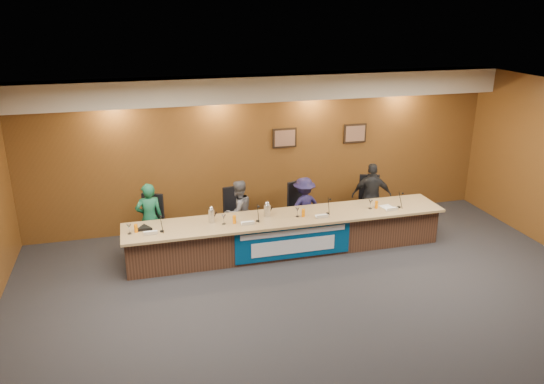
{
  "coord_description": "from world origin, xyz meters",
  "views": [
    {
      "loc": [
        -2.69,
        -6.48,
        4.54
      ],
      "look_at": [
        -0.22,
        2.7,
        1.13
      ],
      "focal_mm": 35.0,
      "sensor_mm": 36.0,
      "label": 1
    }
  ],
  "objects": [
    {
      "name": "speakerphone",
      "position": [
        -2.64,
        2.42,
        0.78
      ],
      "size": [
        0.32,
        0.32,
        0.05
      ],
      "primitive_type": "cylinder",
      "color": "black",
      "rests_on": "dais_top"
    },
    {
      "name": "wall_photo_left",
      "position": [
        0.4,
        3.97,
        1.85
      ],
      "size": [
        0.52,
        0.04,
        0.42
      ],
      "primitive_type": "cube",
      "color": "black",
      "rests_on": "wall_back"
    },
    {
      "name": "juice_glass_b",
      "position": [
        -1.04,
        2.28,
        0.82
      ],
      "size": [
        0.06,
        0.06,
        0.15
      ],
      "primitive_type": "cylinder",
      "color": "orange",
      "rests_on": "dais_top"
    },
    {
      "name": "dais_top",
      "position": [
        0.0,
        2.35,
        0.72
      ],
      "size": [
        6.1,
        0.95,
        0.05
      ],
      "primitive_type": "cube",
      "color": "#9B7D51",
      "rests_on": "dais_body"
    },
    {
      "name": "juice_glass_a",
      "position": [
        -2.78,
        2.33,
        0.82
      ],
      "size": [
        0.06,
        0.06,
        0.15
      ],
      "primitive_type": "cylinder",
      "color": "orange",
      "rests_on": "dais_top"
    },
    {
      "name": "nameplate_c",
      "position": [
        0.59,
        2.08,
        0.8
      ],
      "size": [
        0.24,
        0.08,
        0.1
      ],
      "primitive_type": "cube",
      "rotation": [
        0.31,
        0.0,
        0.0
      ],
      "color": "white",
      "rests_on": "dais_top"
    },
    {
      "name": "water_glass_a",
      "position": [
        -2.89,
        2.29,
        0.84
      ],
      "size": [
        0.08,
        0.08,
        0.18
      ],
      "primitive_type": "cylinder",
      "color": "silver",
      "rests_on": "dais_top"
    },
    {
      "name": "office_chair_c",
      "position": [
        0.55,
        3.17,
        0.48
      ],
      "size": [
        0.61,
        0.61,
        0.08
      ],
      "primitive_type": "cube",
      "rotation": [
        0.0,
        0.0,
        0.34
      ],
      "color": "black",
      "rests_on": "floor"
    },
    {
      "name": "nameplate_b",
      "position": [
        -0.82,
        2.12,
        0.8
      ],
      "size": [
        0.24,
        0.08,
        0.1
      ],
      "primitive_type": "cube",
      "rotation": [
        0.31,
        0.0,
        0.0
      ],
      "color": "white",
      "rests_on": "dais_top"
    },
    {
      "name": "water_glass_d",
      "position": [
        1.66,
        2.31,
        0.84
      ],
      "size": [
        0.08,
        0.08,
        0.18
      ],
      "primitive_type": "cylinder",
      "color": "silver",
      "rests_on": "dais_top"
    },
    {
      "name": "wall_photo_right",
      "position": [
        2.0,
        3.97,
        1.85
      ],
      "size": [
        0.52,
        0.04,
        0.42
      ],
      "primitive_type": "cube",
      "color": "black",
      "rests_on": "wall_back"
    },
    {
      "name": "nameplate_d",
      "position": [
        2.01,
        2.08,
        0.8
      ],
      "size": [
        0.24,
        0.08,
        0.1
      ],
      "primitive_type": "cube",
      "rotation": [
        0.31,
        0.0,
        0.0
      ],
      "color": "white",
      "rests_on": "dais_top"
    },
    {
      "name": "panelist_d",
      "position": [
        2.05,
        3.07,
        0.71
      ],
      "size": [
        0.9,
        0.61,
        1.42
      ],
      "primitive_type": "imported",
      "rotation": [
        0.0,
        0.0,
        2.8
      ],
      "color": "black",
      "rests_on": "floor"
    },
    {
      "name": "microphone_c",
      "position": [
        0.76,
        2.27,
        0.76
      ],
      "size": [
        0.07,
        0.07,
        0.02
      ],
      "primitive_type": "cylinder",
      "color": "black",
      "rests_on": "dais_top"
    },
    {
      "name": "panelist_c",
      "position": [
        0.55,
        3.07,
        0.62
      ],
      "size": [
        0.88,
        0.62,
        1.24
      ],
      "primitive_type": "imported",
      "rotation": [
        0.0,
        0.0,
        3.35
      ],
      "color": "#1B163D",
      "rests_on": "floor"
    },
    {
      "name": "office_chair_a",
      "position": [
        -2.52,
        3.17,
        0.48
      ],
      "size": [
        0.63,
        0.63,
        0.08
      ],
      "primitive_type": "cube",
      "rotation": [
        0.0,
        0.0,
        -0.42
      ],
      "color": "black",
      "rests_on": "floor"
    },
    {
      "name": "juice_glass_d",
      "position": [
        1.78,
        2.29,
        0.82
      ],
      "size": [
        0.06,
        0.06,
        0.15
      ],
      "primitive_type": "cylinder",
      "color": "orange",
      "rests_on": "dais_top"
    },
    {
      "name": "banner_text_upper",
      "position": [
        0.0,
        1.97,
        0.58
      ],
      "size": [
        2.0,
        0.01,
        0.1
      ],
      "primitive_type": "cube",
      "color": "silver",
      "rests_on": "banner"
    },
    {
      "name": "microphone_b",
      "position": [
        -0.61,
        2.25,
        0.76
      ],
      "size": [
        0.07,
        0.07,
        0.02
      ],
      "primitive_type": "cylinder",
      "color": "black",
      "rests_on": "dais_top"
    },
    {
      "name": "carafe_left",
      "position": [
        -1.43,
        2.43,
        0.88
      ],
      "size": [
        0.11,
        0.11,
        0.26
      ],
      "primitive_type": "cylinder",
      "color": "silver",
      "rests_on": "dais_top"
    },
    {
      "name": "ceiling",
      "position": [
        0.0,
        0.0,
        3.2
      ],
      "size": [
        10.0,
        8.0,
        0.04
      ],
      "primitive_type": "cube",
      "color": "silver",
      "rests_on": "wall_back"
    },
    {
      "name": "floor",
      "position": [
        0.0,
        0.0,
        0.0
      ],
      "size": [
        10.0,
        10.0,
        0.0
      ],
      "primitive_type": "plane",
      "color": "black",
      "rests_on": "ground"
    },
    {
      "name": "wall_back",
      "position": [
        0.0,
        4.0,
        1.6
      ],
      "size": [
        10.0,
        0.04,
        3.2
      ],
      "primitive_type": "cube",
      "color": "brown",
      "rests_on": "floor"
    },
    {
      "name": "office_chair_d",
      "position": [
        2.05,
        3.17,
        0.48
      ],
      "size": [
        0.61,
        0.61,
        0.08
      ],
      "primitive_type": "cube",
      "rotation": [
        0.0,
        0.0,
        -0.35
      ],
      "color": "black",
      "rests_on": "floor"
    },
    {
      "name": "banner_text_lower",
      "position": [
        0.0,
        1.97,
        0.3
      ],
      "size": [
        1.6,
        0.01,
        0.28
      ],
      "primitive_type": "cube",
      "color": "silver",
      "rests_on": "banner"
    },
    {
      "name": "paper_stack",
      "position": [
        2.02,
        2.27,
        0.75
      ],
      "size": [
        0.26,
        0.33,
        0.01
      ],
      "primitive_type": "cube",
      "rotation": [
        0.0,
        0.0,
        0.14
      ],
      "color": "white",
      "rests_on": "dais_top"
    },
    {
      "name": "panelist_a",
      "position": [
        -2.52,
        3.07,
        0.69
      ],
      "size": [
        0.53,
        0.38,
        1.39
      ],
      "primitive_type": "imported",
      "rotation": [
        0.0,
        0.0,
        3.23
      ],
      "color": "#145336",
      "rests_on": "floor"
    },
    {
      "name": "carafe_mid",
      "position": [
        -0.38,
        2.46,
        0.87
      ],
      "size": [
        0.13,
        0.13,
        0.23
      ],
      "primitive_type": "cylinder",
      "color": "silver",
      "rests_on": "dais_top"
    },
    {
      "name": "nameplate_a",
      "position": [
        -2.54,
        2.14,
        0.8
      ],
      "size": [
        0.24,
        0.08,
        0.1
      ],
      "primitive_type": "cube",
      "rotation": [
        0.31,
        0.0,
        0.0
      ],
      "color": "white",
      "rests_on": "dais_top"
    },
    {
      "name": "office_chair_b",
      "position": [
        -0.8,
        3.17,
        0.48
      ],
      "size": [
        0.57,
        0.57,
        0.08
      ],
      "primitive_type": "cube",
      "rotation": [
        0.0,
        0.0,
        0.2
      ],
      "color": "black",
      "rests_on": "floor"
    },
    {
      "name": "microphone_d",
      "position": [
        2.23,
        2.22,
        0.76
      ],
      "size": [
        0.07,
        0.07,
        0.02
      ],
      "primitive_type": "cylinder",
      "color": "black",
      "rests_on": "dais_top"
    },
    {
      "name": "panelist_b",
      "position": [
        -0.8,
        3.07,
        0.65
      ],
      "size": [
        0.78,
        0.71,
        1.29
      ],
      "primitive_type": "imported",
      "rotation": [
        0.0,
        0.0,
        3.58
      ],
      "color": "#545359",
      "rests_on": "floor"
    },
    {
      "name": "banner",
      "position": [
        0.0,
        1.99,
        0.38
      ],
      "size": [
        2.2,
        0.02,
        0.65
      ],
      "primitive_type": "cube",
      "color": "navy",
      "rests_on": "dais_body"
    },
    {
      "name": "microphone_a",
      "position": [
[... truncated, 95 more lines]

